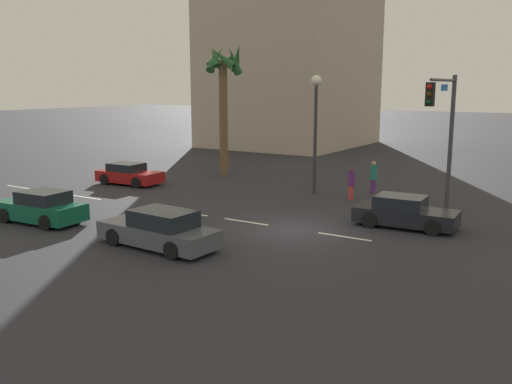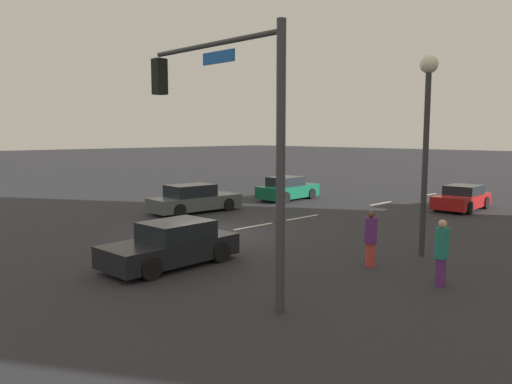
# 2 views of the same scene
# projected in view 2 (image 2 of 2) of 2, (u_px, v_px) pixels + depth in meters

# --- Properties ---
(ground_plane) EXTENTS (220.00, 220.00, 0.00)m
(ground_plane) POSITION_uv_depth(u_px,v_px,m) (212.00, 234.00, 19.24)
(ground_plane) COLOR #28282D
(lane_stripe_0) EXTENTS (2.08, 0.14, 0.01)m
(lane_stripe_0) POSITION_uv_depth(u_px,v_px,m) (429.00, 195.00, 31.71)
(lane_stripe_0) COLOR silver
(lane_stripe_0) RESTS_ON ground_plane
(lane_stripe_1) EXTENTS (2.14, 0.14, 0.01)m
(lane_stripe_1) POSITION_uv_depth(u_px,v_px,m) (381.00, 203.00, 27.74)
(lane_stripe_1) COLOR silver
(lane_stripe_1) RESTS_ON ground_plane
(lane_stripe_2) EXTENTS (2.26, 0.14, 0.01)m
(lane_stripe_2) POSITION_uv_depth(u_px,v_px,m) (303.00, 217.00, 23.04)
(lane_stripe_2) COLOR silver
(lane_stripe_2) RESTS_ON ground_plane
(lane_stripe_3) EXTENTS (2.22, 0.14, 0.01)m
(lane_stripe_3) POSITION_uv_depth(u_px,v_px,m) (254.00, 226.00, 20.83)
(lane_stripe_3) COLOR silver
(lane_stripe_3) RESTS_ON ground_plane
(lane_stripe_4) EXTENTS (2.22, 0.14, 0.01)m
(lane_stripe_4) POSITION_uv_depth(u_px,v_px,m) (163.00, 243.00, 17.67)
(lane_stripe_4) COLOR silver
(lane_stripe_4) RESTS_ON ground_plane
(car_0) EXTENTS (4.11, 2.02, 1.39)m
(car_0) POSITION_uv_depth(u_px,v_px,m) (287.00, 189.00, 29.22)
(car_0) COLOR #0F5138
(car_0) RESTS_ON ground_plane
(car_1) EXTENTS (4.18, 2.00, 1.30)m
(car_1) POSITION_uv_depth(u_px,v_px,m) (172.00, 245.00, 14.62)
(car_1) COLOR black
(car_1) RESTS_ON ground_plane
(car_2) EXTENTS (4.01, 2.02, 1.25)m
(car_2) POSITION_uv_depth(u_px,v_px,m) (462.00, 198.00, 25.42)
(car_2) COLOR maroon
(car_2) RESTS_ON ground_plane
(car_3) EXTENTS (4.78, 2.03, 1.40)m
(car_3) POSITION_uv_depth(u_px,v_px,m) (194.00, 199.00, 24.60)
(car_3) COLOR #474C51
(car_3) RESTS_ON ground_plane
(traffic_signal) EXTENTS (0.35, 4.77, 6.25)m
(traffic_signal) POSITION_uv_depth(u_px,v_px,m) (231.00, 119.00, 11.41)
(traffic_signal) COLOR #38383D
(traffic_signal) RESTS_ON ground_plane
(streetlamp) EXTENTS (0.56, 0.56, 6.31)m
(streetlamp) POSITION_uv_depth(u_px,v_px,m) (427.00, 117.00, 15.31)
(streetlamp) COLOR #2D2D33
(streetlamp) RESTS_ON ground_plane
(pedestrian_0) EXTENTS (0.45, 0.45, 1.74)m
(pedestrian_0) POSITION_uv_depth(u_px,v_px,m) (441.00, 251.00, 12.56)
(pedestrian_0) COLOR #59266B
(pedestrian_0) RESTS_ON ground_plane
(pedestrian_1) EXTENTS (0.50, 0.50, 1.67)m
(pedestrian_1) POSITION_uv_depth(u_px,v_px,m) (371.00, 237.00, 14.44)
(pedestrian_1) COLOR #BF3833
(pedestrian_1) RESTS_ON ground_plane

